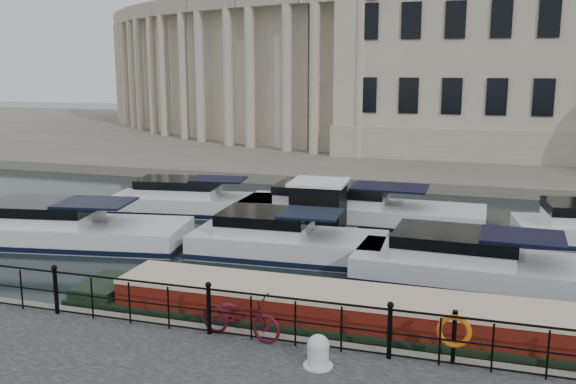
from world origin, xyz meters
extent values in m
plane|color=black|center=(0.00, 0.00, 0.00)|extent=(160.00, 160.00, 0.00)
cube|color=#6B665B|center=(0.00, 39.00, 0.28)|extent=(120.00, 42.00, 0.55)
cylinder|color=black|center=(-4.00, -2.25, 1.10)|extent=(0.10, 0.10, 1.10)
sphere|color=black|center=(-4.00, -2.25, 1.70)|extent=(0.14, 0.14, 0.14)
cylinder|color=black|center=(0.00, -2.25, 1.10)|extent=(0.10, 0.10, 1.10)
sphere|color=black|center=(0.00, -2.25, 1.70)|extent=(0.14, 0.14, 0.14)
cylinder|color=black|center=(4.00, -2.25, 1.10)|extent=(0.10, 0.10, 1.10)
sphere|color=black|center=(4.00, -2.25, 1.70)|extent=(0.14, 0.14, 0.14)
cylinder|color=black|center=(0.00, -2.25, 1.60)|extent=(24.00, 0.05, 0.05)
cylinder|color=black|center=(0.00, -2.25, 1.10)|extent=(24.00, 0.04, 0.04)
cylinder|color=black|center=(0.00, -2.25, 0.63)|extent=(24.00, 0.04, 0.04)
cube|color=#ADA38C|center=(6.00, 33.00, 7.55)|extent=(20.00, 14.00, 14.00)
cube|color=#9E937F|center=(6.00, 33.00, 1.55)|extent=(20.30, 14.30, 2.00)
cube|color=#ADA38C|center=(-3.33, 29.02, 6.05)|extent=(5.73, 4.06, 11.00)
cylinder|color=#ADA38C|center=(-2.28, 26.16, 5.45)|extent=(0.70, 0.70, 9.80)
cylinder|color=#ADA38C|center=(-5.49, 26.87, 5.45)|extent=(0.70, 0.70, 9.80)
cube|color=#ADA38C|center=(-8.29, 30.44, 6.05)|extent=(5.90, 4.56, 11.00)
cylinder|color=#ADA38C|center=(-7.59, 27.47, 5.45)|extent=(0.70, 0.70, 9.80)
cylinder|color=#ADA38C|center=(-10.69, 28.56, 5.45)|extent=(0.70, 0.70, 9.80)
cube|color=#ADA38C|center=(-13.04, 32.44, 6.05)|extent=(5.99, 4.99, 11.00)
cube|color=#9E937F|center=(-13.92, 30.65, 10.95)|extent=(5.55, 3.83, 1.20)
cylinder|color=#ADA38C|center=(-12.70, 29.41, 5.45)|extent=(0.70, 0.70, 9.80)
cylinder|color=#ADA38C|center=(-15.65, 30.87, 5.45)|extent=(0.70, 0.70, 9.80)
cube|color=#ADA38C|center=(-17.52, 35.00, 6.05)|extent=(5.99, 5.36, 11.00)
cube|color=#9E937F|center=(-18.61, 33.33, 10.95)|extent=(5.40, 4.29, 1.20)
cylinder|color=#ADA38C|center=(-17.55, 31.95, 5.45)|extent=(0.70, 0.70, 9.80)
cylinder|color=#ADA38C|center=(-20.30, 33.75, 5.45)|extent=(0.70, 0.70, 9.80)
cube|color=#ADA38C|center=(-21.66, 38.07, 6.05)|extent=(5.91, 5.64, 11.00)
cube|color=#9E937F|center=(-22.94, 36.54, 10.95)|extent=(5.16, 4.70, 1.20)
cylinder|color=#ADA38C|center=(-22.05, 35.05, 5.45)|extent=(0.70, 0.70, 9.80)
cylinder|color=#ADA38C|center=(-24.57, 37.16, 5.45)|extent=(0.70, 0.70, 9.80)
cube|color=#ADA38C|center=(-25.40, 41.62, 6.05)|extent=(5.74, 5.85, 11.00)
cube|color=#9E937F|center=(-26.86, 40.25, 10.95)|extent=(4.86, 5.04, 1.20)
cylinder|color=#ADA38C|center=(-26.15, 38.67, 5.45)|extent=(0.70, 0.70, 9.80)
cylinder|color=#ADA38C|center=(-28.40, 41.06, 5.45)|extent=(0.70, 0.70, 9.80)
cube|color=#ADA38C|center=(-28.69, 45.59, 6.05)|extent=(5.49, 5.97, 11.00)
cube|color=#9E937F|center=(-30.30, 44.41, 10.95)|extent=(4.48, 5.30, 1.20)
cylinder|color=#ADA38C|center=(-29.79, 42.75, 5.45)|extent=(0.70, 0.70, 9.80)
cylinder|color=#ADA38C|center=(-31.73, 45.40, 5.45)|extent=(0.70, 0.70, 9.80)
cube|color=#ADA38C|center=(-31.48, 49.93, 6.05)|extent=(5.16, 6.00, 11.00)
cube|color=#9E937F|center=(-33.23, 48.95, 10.95)|extent=(4.04, 5.49, 1.20)
cylinder|color=#ADA38C|center=(-32.92, 47.24, 5.45)|extent=(0.70, 0.70, 9.80)
cylinder|color=#ADA38C|center=(-34.53, 50.10, 5.45)|extent=(0.70, 0.70, 9.80)
cube|color=#ADA38C|center=(-33.74, 54.56, 6.05)|extent=(4.76, 5.95, 11.00)
cube|color=#9E937F|center=(-35.58, 53.80, 10.95)|extent=(3.54, 5.60, 1.20)
cylinder|color=#ADA38C|center=(-35.48, 52.07, 5.45)|extent=(0.70, 0.70, 9.80)
cylinder|color=#ADA38C|center=(-36.74, 55.10, 5.45)|extent=(0.70, 0.70, 9.80)
imported|color=#4B0D1A|center=(0.74, -2.23, 1.06)|extent=(2.03, 0.96, 1.02)
cylinder|color=silver|center=(2.71, -3.04, 0.77)|extent=(0.43, 0.43, 0.45)
sphere|color=silver|center=(2.71, -3.04, 1.00)|extent=(0.45, 0.45, 0.45)
cylinder|color=silver|center=(2.71, -3.04, 0.57)|extent=(0.60, 0.60, 0.04)
cylinder|color=black|center=(5.26, -2.10, 1.09)|extent=(0.09, 0.09, 1.08)
cube|color=black|center=(5.26, -2.10, 1.63)|extent=(0.11, 0.11, 0.07)
torus|color=orange|center=(5.26, -2.18, 1.27)|extent=(0.69, 0.11, 0.69)
cube|color=black|center=(2.95, -0.44, 0.10)|extent=(14.88, 2.06, 0.89)
cube|color=#60160D|center=(2.95, -0.44, 0.75)|extent=(11.91, 1.75, 0.69)
cube|color=beige|center=(2.95, -0.44, 1.15)|extent=(11.91, 1.81, 0.10)
cube|color=#6B665B|center=(-0.38, 8.70, 0.05)|extent=(2.99, 2.54, 0.24)
cube|color=black|center=(-0.38, 8.70, 1.10)|extent=(2.01, 2.01, 1.71)
cube|color=white|center=(-0.38, 8.70, 2.05)|extent=(2.21, 2.21, 0.11)
cube|color=white|center=(-8.74, 4.79, 0.20)|extent=(8.89, 4.35, 1.20)
cube|color=black|center=(-8.74, 4.79, 0.12)|extent=(8.98, 4.39, 0.18)
cube|color=white|center=(-9.75, 4.62, 1.05)|extent=(4.18, 3.04, 0.90)
cube|color=black|center=(-7.74, 4.96, 1.55)|extent=(2.86, 2.48, 0.08)
cube|color=silver|center=(-0.64, 5.63, 0.20)|extent=(6.69, 2.95, 1.20)
cube|color=black|center=(-0.64, 5.63, 0.12)|extent=(6.76, 2.98, 0.18)
cube|color=silver|center=(-1.43, 5.59, 1.05)|extent=(3.05, 2.31, 0.90)
cube|color=black|center=(0.15, 5.66, 1.55)|extent=(2.05, 1.95, 0.08)
cube|color=silver|center=(5.86, 4.71, 0.20)|extent=(7.90, 3.09, 1.20)
cube|color=black|center=(5.86, 4.71, 0.12)|extent=(7.98, 3.12, 0.18)
cube|color=silver|center=(4.92, 4.74, 1.05)|extent=(3.59, 2.43, 0.90)
cube|color=black|center=(6.79, 4.68, 1.55)|extent=(2.41, 2.05, 0.08)
cube|color=silver|center=(-6.31, 10.57, 0.20)|extent=(7.81, 3.32, 1.20)
cube|color=black|center=(-6.31, 10.57, 0.12)|extent=(7.88, 3.35, 0.18)
cube|color=silver|center=(-7.21, 10.44, 1.05)|extent=(3.63, 2.33, 0.90)
cube|color=black|center=(-5.41, 10.70, 1.55)|extent=(2.47, 1.90, 0.08)
cube|color=silver|center=(0.77, 11.11, 0.20)|extent=(10.02, 2.87, 1.20)
cube|color=black|center=(0.77, 11.11, 0.12)|extent=(10.12, 2.90, 0.18)
cube|color=silver|center=(-0.43, 11.11, 1.05)|extent=(4.51, 2.34, 0.90)
cube|color=black|center=(1.97, 11.11, 1.55)|extent=(3.01, 2.00, 0.08)
camera|label=1|loc=(5.69, -14.50, 6.45)|focal=40.00mm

